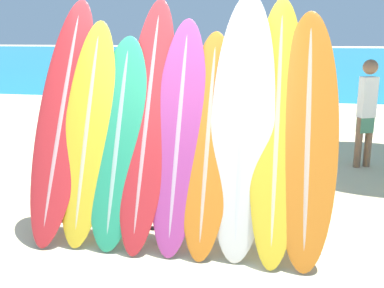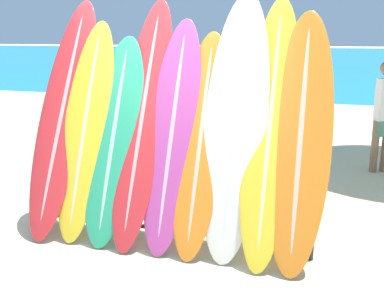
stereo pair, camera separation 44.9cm
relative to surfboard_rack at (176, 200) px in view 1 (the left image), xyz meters
name	(u,v)px [view 1 (the left image)]	position (x,y,z in m)	size (l,w,h in m)	color
ground_plane	(140,253)	(-0.29, -0.30, -0.44)	(160.00, 160.00, 0.00)	beige
ocean_water	(269,57)	(-0.29, 38.84, -0.43)	(120.00, 60.00, 0.01)	teal
surfboard_rack	(176,200)	(0.00, 0.00, 0.00)	(2.79, 0.04, 0.79)	#28282D
surfboard_slot_0	(63,116)	(-1.22, 0.18, 0.76)	(0.55, 1.30, 2.40)	red
surfboard_slot_1	(88,130)	(-0.92, 0.09, 0.65)	(0.51, 1.00, 2.16)	yellow
surfboard_slot_2	(118,139)	(-0.59, 0.07, 0.57)	(0.56, 0.97, 2.01)	#289E70
surfboard_slot_3	(148,119)	(-0.32, 0.17, 0.76)	(0.49, 1.24, 2.39)	red
surfboard_slot_4	(179,132)	(0.01, 0.12, 0.65)	(0.51, 1.04, 2.18)	#B23D8E
surfboard_slot_5	(208,141)	(0.30, 0.09, 0.59)	(0.48, 1.02, 2.05)	orange
surfboard_slot_6	(242,122)	(0.61, 0.15, 0.77)	(0.60, 1.07, 2.42)	silver
surfboard_slot_7	(277,124)	(0.93, 0.18, 0.76)	(0.50, 1.29, 2.38)	yellow
surfboard_slot_8	(308,133)	(1.21, 0.14, 0.69)	(0.56, 1.21, 2.25)	orange
person_mid_beach	(366,110)	(2.24, 3.10, 0.46)	(0.28, 0.24, 1.65)	#846047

